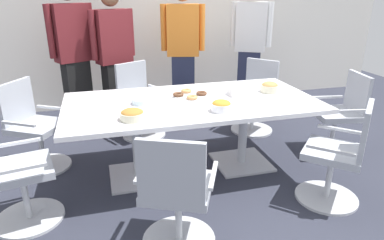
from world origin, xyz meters
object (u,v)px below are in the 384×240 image
Objects in this scene: office_chair_0 at (255,100)px; office_chair_6 at (340,118)px; snack_bowl_chips_orange at (221,106)px; snack_bowl_cookies at (270,87)px; office_chair_1 at (140,104)px; person_standing_2 at (183,49)px; office_chair_2 at (34,131)px; snack_bowl_pretzels at (132,114)px; office_chair_3 at (14,177)px; plate_stack at (143,101)px; donut_platter at (190,95)px; napkin_pile at (237,91)px; conference_table at (192,113)px; person_standing_3 at (250,45)px; person_standing_1 at (114,56)px; office_chair_4 at (177,198)px; person_standing_0 at (74,54)px; office_chair_5 at (339,159)px.

office_chair_0 and office_chair_6 have the same top height.
snack_bowl_cookies is at bearing 32.28° from snack_bowl_chips_orange.
person_standing_2 is at bearing -167.99° from office_chair_1.
snack_bowl_pretzels is (0.92, -0.86, 0.39)m from office_chair_2.
office_chair_3 is at bearing 62.76° from person_standing_2.
office_chair_1 is 1.11m from plate_stack.
napkin_pile is at bearing -8.89° from donut_platter.
conference_table is 12.95× the size of snack_bowl_chips_orange.
person_standing_1 is at bearing 33.19° from person_standing_3.
snack_bowl_cookies is 0.36m from napkin_pile.
plate_stack is (-0.48, -0.10, 0.01)m from donut_platter.
snack_bowl_chips_orange is (-0.91, -1.21, 0.39)m from office_chair_0.
office_chair_4 is (1.12, -1.56, 0.00)m from office_chair_2.
person_standing_2 is (1.46, 0.09, -0.02)m from person_standing_0.
office_chair_1 is at bearing 110.82° from snack_bowl_chips_orange.
conference_table is 2.23m from person_standing_3.
office_chair_5 is at bearing 111.32° from person_standing_3.
office_chair_4 is 4.40× the size of snack_bowl_pretzels.
office_chair_4 is at bearing 142.63° from office_chair_5.
napkin_pile is (-1.21, 0.08, 0.39)m from office_chair_6.
snack_bowl_pretzels is (0.94, 0.09, 0.39)m from office_chair_3.
office_chair_5 is 1.15m from napkin_pile.
office_chair_4 is 0.49× the size of person_standing_3.
office_chair_3 is 1.00× the size of office_chair_4.
office_chair_5 is 0.50× the size of person_standing_2.
snack_bowl_chips_orange is at bearing 96.48° from person_standing_0.
napkin_pile is (0.89, 1.13, 0.39)m from office_chair_4.
person_standing_0 is at bearing 86.12° from office_chair_5.
office_chair_3 and office_chair_6 have the same top height.
conference_table is 1.63m from office_chair_3.
office_chair_2 and office_chair_6 have the same top height.
person_standing_1 is at bearing 28.62° from office_chair_0.
person_standing_1 is at bearing 111.85° from conference_table.
conference_table is at bearing 95.28° from office_chair_5.
conference_table is 1.31× the size of person_standing_2.
napkin_pile is (0.16, -1.63, -0.17)m from person_standing_2.
plate_stack is (-0.47, 0.03, 0.15)m from conference_table.
office_chair_2 is 1.62m from donut_platter.
person_standing_1 is 2.08m from snack_bowl_chips_orange.
office_chair_3 is 4.91× the size of snack_bowl_chips_orange.
person_standing_3 reaches higher than office_chair_6.
office_chair_3 is at bearing 77.58° from office_chair_0.
snack_bowl_chips_orange reaches higher than plate_stack.
office_chair_1 is 1.00× the size of office_chair_5.
office_chair_2 is 0.49× the size of person_standing_3.
office_chair_3 is at bearing -176.82° from snack_bowl_chips_orange.
snack_bowl_pretzels is (-0.23, -1.44, 0.39)m from office_chair_1.
office_chair_0 is 1.48m from office_chair_1.
donut_platter is (-1.36, -1.60, -0.21)m from person_standing_3.
person_standing_0 is 1.46m from person_standing_2.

